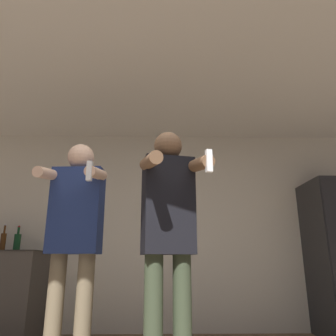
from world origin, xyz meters
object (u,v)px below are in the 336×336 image
bottle_brown_liquor (3,241)px  person_man_side (75,232)px  person_woman_foreground (169,231)px  bottle_tall_gin (17,242)px

bottle_brown_liquor → person_man_side: (1.23, -1.48, -0.02)m
bottle_brown_liquor → person_woman_foreground: person_woman_foreground is taller
bottle_tall_gin → bottle_brown_liquor: (-0.17, -0.00, 0.01)m
person_woman_foreground → person_man_side: person_man_side is taller
bottle_tall_gin → person_man_side: size_ratio=0.17×
bottle_tall_gin → person_woman_foreground: (1.78, -1.85, -0.04)m
bottle_tall_gin → person_woman_foreground: size_ratio=0.17×
person_man_side → bottle_brown_liquor: bearing=129.8°
person_woman_foreground → person_man_side: (-0.71, 0.36, 0.03)m
person_woman_foreground → bottle_brown_liquor: bearing=136.5°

